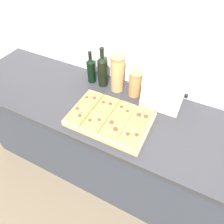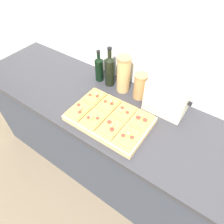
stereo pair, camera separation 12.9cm
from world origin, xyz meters
name	(u,v)px [view 2 (the right image)]	position (x,y,z in m)	size (l,w,h in m)	color
ground_plane	(104,202)	(0.00, 0.00, 0.00)	(12.00, 12.00, 0.00)	brown
wall_back	(160,44)	(0.00, 0.67, 1.25)	(6.00, 0.06, 2.50)	silver
kitchen_counter	(125,151)	(0.00, 0.32, 0.45)	(2.63, 0.67, 0.89)	#333842
cutting_board	(109,119)	(-0.07, 0.20, 0.91)	(0.52, 0.34, 0.04)	tan
pizza_slice_back_left	(94,97)	(-0.26, 0.29, 0.94)	(0.12, 0.15, 0.05)	tan
pizza_slice_back_midleft	(109,104)	(-0.14, 0.29, 0.94)	(0.12, 0.15, 0.05)	tan
pizza_slice_back_midright	(124,112)	(-0.01, 0.29, 0.94)	(0.12, 0.15, 0.05)	tan
pizza_slice_back_right	(141,120)	(0.12, 0.29, 0.94)	(0.12, 0.15, 0.05)	tan
pizza_slice_front_left	(79,111)	(-0.26, 0.12, 0.94)	(0.12, 0.15, 0.05)	tan
pizza_slice_front_midleft	(94,119)	(-0.14, 0.12, 0.94)	(0.12, 0.15, 0.05)	tan
pizza_slice_front_midright	(110,128)	(-0.01, 0.12, 0.94)	(0.12, 0.15, 0.05)	tan
pizza_slice_front_right	(128,138)	(0.12, 0.12, 0.94)	(0.12, 0.15, 0.05)	tan
olive_oil_bottle	(99,68)	(-0.40, 0.52, 0.99)	(0.07, 0.07, 0.26)	black
wine_bottle	(110,70)	(-0.30, 0.52, 1.02)	(0.07, 0.07, 0.31)	black
grain_jar_tall	(123,74)	(-0.17, 0.52, 1.03)	(0.10, 0.10, 0.28)	tan
grain_jar_short	(140,86)	(-0.03, 0.52, 0.99)	(0.09, 0.09, 0.20)	#AD7F4C
toaster_oven	(168,96)	(0.18, 0.52, 1.00)	(0.29, 0.19, 0.23)	beige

